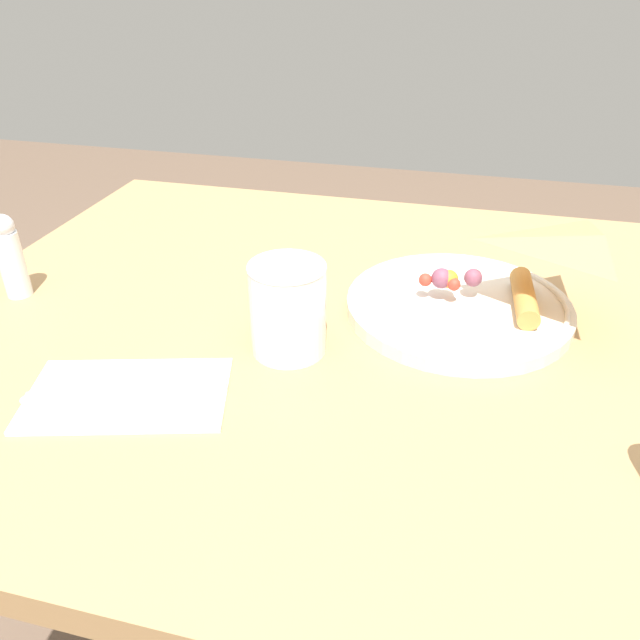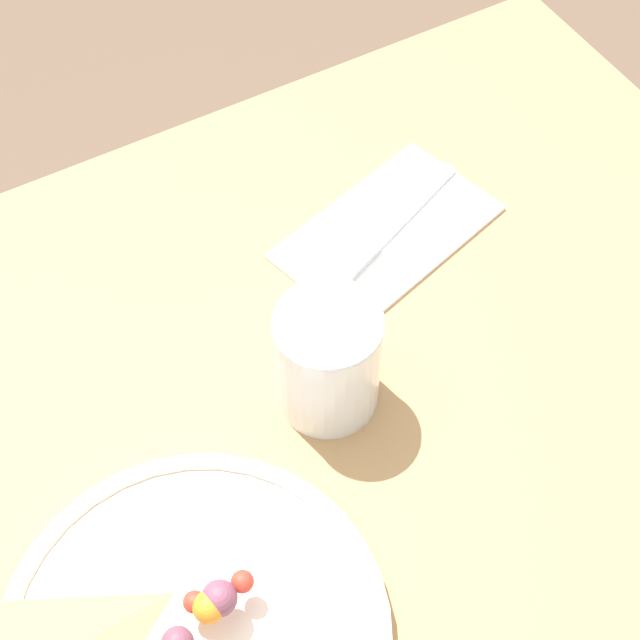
# 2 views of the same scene
# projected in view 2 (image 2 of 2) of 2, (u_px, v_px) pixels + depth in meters

# --- Properties ---
(dining_table) EXTENTS (0.91, 0.78, 0.76)m
(dining_table) POSITION_uv_depth(u_px,v_px,m) (342.00, 553.00, 0.81)
(dining_table) COLOR #A87F51
(dining_table) RESTS_ON ground_plane
(plate_pizza) EXTENTS (0.25, 0.25, 0.05)m
(plate_pizza) POSITION_uv_depth(u_px,v_px,m) (190.00, 635.00, 0.62)
(plate_pizza) COLOR silver
(plate_pizza) RESTS_ON dining_table
(milk_glass) EXTENTS (0.08, 0.08, 0.10)m
(milk_glass) POSITION_uv_depth(u_px,v_px,m) (328.00, 361.00, 0.70)
(milk_glass) COLOR white
(milk_glass) RESTS_ON dining_table
(napkin_folded) EXTENTS (0.21, 0.15, 0.00)m
(napkin_folded) POSITION_uv_depth(u_px,v_px,m) (387.00, 232.00, 0.83)
(napkin_folded) COLOR white
(napkin_folded) RESTS_ON dining_table
(butter_knife) EXTENTS (0.18, 0.09, 0.01)m
(butter_knife) POSITION_uv_depth(u_px,v_px,m) (381.00, 235.00, 0.82)
(butter_knife) COLOR #B2B2B7
(butter_knife) RESTS_ON napkin_folded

